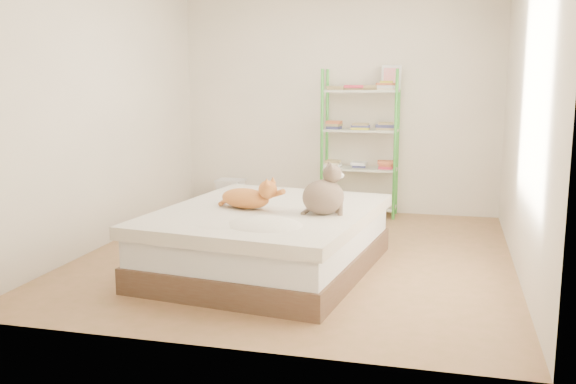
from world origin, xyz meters
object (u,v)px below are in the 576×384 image
(shelf_unit, at_px, (361,141))
(white_bin, at_px, (231,194))
(bed, at_px, (268,239))
(grey_cat, at_px, (323,189))
(cardboard_box, at_px, (323,213))
(orange_cat, at_px, (245,196))

(shelf_unit, relative_size, white_bin, 4.72)
(bed, bearing_deg, white_bin, 123.48)
(bed, height_order, grey_cat, grey_cat)
(white_bin, bearing_deg, grey_cat, -56.03)
(white_bin, bearing_deg, cardboard_box, -29.92)
(bed, xyz_separation_m, cardboard_box, (0.17, 1.56, -0.09))
(orange_cat, distance_m, grey_cat, 0.69)
(bed, relative_size, shelf_unit, 1.29)
(bed, bearing_deg, orange_cat, -165.45)
(cardboard_box, bearing_deg, orange_cat, -104.54)
(grey_cat, relative_size, cardboard_box, 0.82)
(bed, height_order, cardboard_box, bed)
(cardboard_box, bearing_deg, grey_cat, -80.87)
(shelf_unit, bearing_deg, orange_cat, -104.84)
(grey_cat, xyz_separation_m, cardboard_box, (-0.32, 1.67, -0.56))
(grey_cat, relative_size, white_bin, 1.11)
(white_bin, bearing_deg, orange_cat, -67.85)
(bed, relative_size, white_bin, 6.11)
(orange_cat, distance_m, white_bin, 2.56)
(shelf_unit, xyz_separation_m, cardboard_box, (-0.28, -0.81, -0.71))
(grey_cat, bearing_deg, shelf_unit, -20.10)
(bed, bearing_deg, grey_cat, -5.28)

